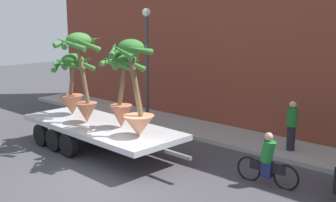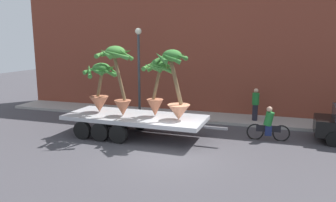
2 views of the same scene
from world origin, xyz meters
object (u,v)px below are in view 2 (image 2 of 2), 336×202
at_px(flatbed_trailer, 130,119).
at_px(street_lamp, 139,60).
at_px(cyclist, 268,125).
at_px(potted_palm_front, 100,86).
at_px(potted_palm_rear, 175,87).
at_px(pedestrian_near_gate, 255,104).
at_px(potted_palm_middle, 157,84).
at_px(potted_palm_extra, 118,74).

relative_size(flatbed_trailer, street_lamp, 1.54).
bearing_deg(cyclist, potted_palm_front, -171.72).
height_order(potted_palm_rear, pedestrian_near_gate, potted_palm_rear).
relative_size(potted_palm_rear, pedestrian_near_gate, 1.74).
xyz_separation_m(flatbed_trailer, street_lamp, (-1.02, 3.54, 2.45)).
xyz_separation_m(potted_palm_middle, pedestrian_near_gate, (4.03, 3.97, -1.37)).
bearing_deg(flatbed_trailer, potted_palm_rear, -3.75).
height_order(pedestrian_near_gate, street_lamp, street_lamp).
xyz_separation_m(potted_palm_rear, potted_palm_extra, (-2.65, -0.04, 0.47)).
relative_size(potted_palm_extra, cyclist, 1.69).
bearing_deg(street_lamp, potted_palm_front, -98.85).
distance_m(potted_palm_rear, street_lamp, 4.96).
distance_m(potted_palm_middle, cyclist, 5.19).
bearing_deg(potted_palm_middle, flatbed_trailer, -172.37).
bearing_deg(potted_palm_front, pedestrian_near_gate, 30.14).
bearing_deg(potted_palm_rear, potted_palm_front, 175.30).
distance_m(potted_palm_rear, potted_palm_extra, 2.69).
xyz_separation_m(flatbed_trailer, potted_palm_middle, (1.27, 0.17, 1.64)).
distance_m(cyclist, pedestrian_near_gate, 2.99).
distance_m(potted_palm_middle, street_lamp, 4.16).
height_order(flatbed_trailer, potted_palm_front, potted_palm_front).
height_order(potted_palm_middle, potted_palm_front, potted_palm_middle).
xyz_separation_m(flatbed_trailer, pedestrian_near_gate, (5.31, 4.14, 0.27)).
height_order(potted_palm_front, pedestrian_near_gate, potted_palm_front).
height_order(potted_palm_rear, potted_palm_extra, potted_palm_extra).
relative_size(flatbed_trailer, pedestrian_near_gate, 4.34).
height_order(cyclist, street_lamp, street_lamp).
bearing_deg(flatbed_trailer, pedestrian_near_gate, 37.98).
relative_size(potted_palm_rear, street_lamp, 0.62).
distance_m(potted_palm_front, street_lamp, 3.56).
bearing_deg(potted_palm_extra, potted_palm_front, 162.56).
xyz_separation_m(potted_palm_rear, cyclist, (3.83, 1.41, -1.74)).
distance_m(flatbed_trailer, potted_palm_rear, 2.74).
xyz_separation_m(potted_palm_middle, street_lamp, (-2.30, 3.37, 0.82)).
xyz_separation_m(flatbed_trailer, potted_palm_extra, (-0.44, -0.18, 2.10)).
bearing_deg(potted_palm_extra, pedestrian_near_gate, 36.94).
bearing_deg(potted_palm_rear, potted_palm_extra, -179.18).
height_order(cyclist, pedestrian_near_gate, pedestrian_near_gate).
bearing_deg(flatbed_trailer, street_lamp, 106.08).
bearing_deg(cyclist, potted_palm_middle, -167.02).
xyz_separation_m(pedestrian_near_gate, street_lamp, (-6.33, -0.60, 2.19)).
height_order(potted_palm_extra, street_lamp, street_lamp).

